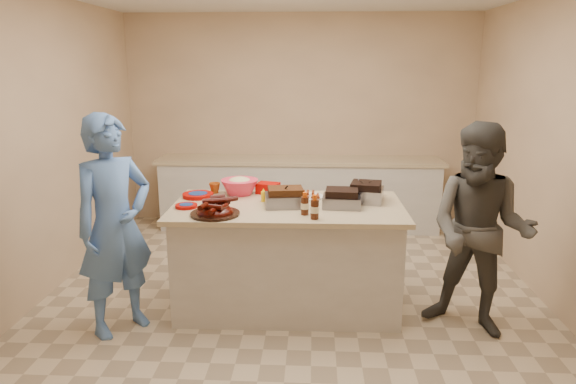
{
  "coord_description": "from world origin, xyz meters",
  "views": [
    {
      "loc": [
        0.18,
        -4.22,
        2.08
      ],
      "look_at": [
        -0.03,
        -0.01,
        1.02
      ],
      "focal_mm": 32.0,
      "sensor_mm": 36.0,
      "label": 1
    }
  ],
  "objects_px": {
    "rib_platter": "(215,215)",
    "guest_gray": "(471,329)",
    "island": "(288,305)",
    "guest_blue": "(124,328)",
    "bbq_bottle_b": "(305,215)",
    "roasting_pan": "(365,201)",
    "bbq_bottle_a": "(315,219)",
    "coleslaw_bowl": "(240,194)",
    "mustard_bottle": "(264,202)",
    "plastic_cup": "(215,193)"
  },
  "relations": [
    {
      "from": "mustard_bottle",
      "to": "coleslaw_bowl",
      "type": "bearing_deg",
      "value": 134.77
    },
    {
      "from": "roasting_pan",
      "to": "guest_blue",
      "type": "xyz_separation_m",
      "value": [
        -1.97,
        -0.62,
        -0.92
      ]
    },
    {
      "from": "roasting_pan",
      "to": "guest_blue",
      "type": "relative_size",
      "value": 0.17
    },
    {
      "from": "coleslaw_bowl",
      "to": "mustard_bottle",
      "type": "height_order",
      "value": "coleslaw_bowl"
    },
    {
      "from": "bbq_bottle_a",
      "to": "guest_gray",
      "type": "relative_size",
      "value": 0.11
    },
    {
      "from": "roasting_pan",
      "to": "bbq_bottle_b",
      "type": "height_order",
      "value": "bbq_bottle_b"
    },
    {
      "from": "guest_gray",
      "to": "rib_platter",
      "type": "bearing_deg",
      "value": -151.52
    },
    {
      "from": "roasting_pan",
      "to": "guest_blue",
      "type": "height_order",
      "value": "roasting_pan"
    },
    {
      "from": "island",
      "to": "guest_blue",
      "type": "distance_m",
      "value": 1.39
    },
    {
      "from": "roasting_pan",
      "to": "mustard_bottle",
      "type": "relative_size",
      "value": 2.46
    },
    {
      "from": "rib_platter",
      "to": "roasting_pan",
      "type": "distance_m",
      "value": 1.31
    },
    {
      "from": "bbq_bottle_a",
      "to": "roasting_pan",
      "type": "bearing_deg",
      "value": 50.71
    },
    {
      "from": "roasting_pan",
      "to": "guest_gray",
      "type": "xyz_separation_m",
      "value": [
        0.83,
        -0.51,
        -0.92
      ]
    },
    {
      "from": "island",
      "to": "guest_blue",
      "type": "height_order",
      "value": "island"
    },
    {
      "from": "rib_platter",
      "to": "guest_gray",
      "type": "xyz_separation_m",
      "value": [
        2.05,
        -0.04,
        -0.92
      ]
    },
    {
      "from": "island",
      "to": "roasting_pan",
      "type": "height_order",
      "value": "roasting_pan"
    },
    {
      "from": "rib_platter",
      "to": "roasting_pan",
      "type": "height_order",
      "value": "rib_platter"
    },
    {
      "from": "bbq_bottle_a",
      "to": "guest_gray",
      "type": "bearing_deg",
      "value": 1.36
    },
    {
      "from": "rib_platter",
      "to": "guest_blue",
      "type": "height_order",
      "value": "rib_platter"
    },
    {
      "from": "roasting_pan",
      "to": "bbq_bottle_a",
      "type": "relative_size",
      "value": 1.53
    },
    {
      "from": "guest_blue",
      "to": "coleslaw_bowl",
      "type": "bearing_deg",
      "value": -5.94
    },
    {
      "from": "rib_platter",
      "to": "plastic_cup",
      "type": "bearing_deg",
      "value": 100.96
    },
    {
      "from": "guest_blue",
      "to": "guest_gray",
      "type": "height_order",
      "value": "guest_gray"
    },
    {
      "from": "roasting_pan",
      "to": "plastic_cup",
      "type": "relative_size",
      "value": 2.8
    },
    {
      "from": "coleslaw_bowl",
      "to": "bbq_bottle_b",
      "type": "distance_m",
      "value": 0.86
    },
    {
      "from": "plastic_cup",
      "to": "guest_gray",
      "type": "xyz_separation_m",
      "value": [
        2.18,
        -0.73,
        -0.92
      ]
    },
    {
      "from": "rib_platter",
      "to": "guest_blue",
      "type": "distance_m",
      "value": 1.2
    },
    {
      "from": "mustard_bottle",
      "to": "guest_gray",
      "type": "height_order",
      "value": "mustard_bottle"
    },
    {
      "from": "rib_platter",
      "to": "guest_gray",
      "type": "distance_m",
      "value": 2.25
    },
    {
      "from": "guest_blue",
      "to": "guest_gray",
      "type": "distance_m",
      "value": 2.8
    },
    {
      "from": "rib_platter",
      "to": "roasting_pan",
      "type": "relative_size",
      "value": 1.35
    },
    {
      "from": "bbq_bottle_a",
      "to": "guest_blue",
      "type": "relative_size",
      "value": 0.11
    },
    {
      "from": "rib_platter",
      "to": "roasting_pan",
      "type": "xyz_separation_m",
      "value": [
        1.22,
        0.47,
        0.0
      ]
    },
    {
      "from": "guest_blue",
      "to": "bbq_bottle_a",
      "type": "bearing_deg",
      "value": -46.46
    },
    {
      "from": "roasting_pan",
      "to": "coleslaw_bowl",
      "type": "xyz_separation_m",
      "value": [
        -1.12,
        0.19,
        0.0
      ]
    },
    {
      "from": "island",
      "to": "bbq_bottle_b",
      "type": "height_order",
      "value": "bbq_bottle_b"
    },
    {
      "from": "coleslaw_bowl",
      "to": "plastic_cup",
      "type": "height_order",
      "value": "coleslaw_bowl"
    },
    {
      "from": "mustard_bottle",
      "to": "guest_gray",
      "type": "distance_m",
      "value": 1.99
    },
    {
      "from": "plastic_cup",
      "to": "roasting_pan",
      "type": "bearing_deg",
      "value": -9.33
    },
    {
      "from": "rib_platter",
      "to": "coleslaw_bowl",
      "type": "relative_size",
      "value": 1.15
    },
    {
      "from": "coleslaw_bowl",
      "to": "guest_blue",
      "type": "bearing_deg",
      "value": -136.28
    },
    {
      "from": "roasting_pan",
      "to": "bbq_bottle_b",
      "type": "bearing_deg",
      "value": -128.93
    },
    {
      "from": "plastic_cup",
      "to": "island",
      "type": "bearing_deg",
      "value": -28.44
    },
    {
      "from": "guest_gray",
      "to": "roasting_pan",
      "type": "bearing_deg",
      "value": 177.93
    },
    {
      "from": "guest_gray",
      "to": "coleslaw_bowl",
      "type": "bearing_deg",
      "value": -170.27
    },
    {
      "from": "plastic_cup",
      "to": "bbq_bottle_a",
      "type": "bearing_deg",
      "value": -39.67
    },
    {
      "from": "roasting_pan",
      "to": "coleslaw_bowl",
      "type": "relative_size",
      "value": 0.85
    },
    {
      "from": "bbq_bottle_b",
      "to": "rib_platter",
      "type": "bearing_deg",
      "value": -176.36
    },
    {
      "from": "roasting_pan",
      "to": "coleslaw_bowl",
      "type": "distance_m",
      "value": 1.14
    },
    {
      "from": "plastic_cup",
      "to": "guest_gray",
      "type": "bearing_deg",
      "value": -18.49
    }
  ]
}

